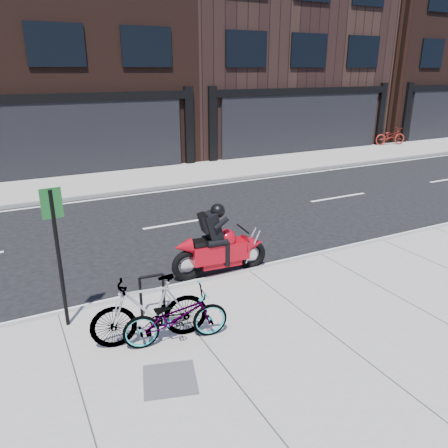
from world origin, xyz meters
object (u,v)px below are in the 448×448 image
bicycle_front (176,317)px  utility_grate (170,379)px  bicycle_rear (150,310)px  sign_post (57,247)px  bicycle_far (390,136)px  bike_rack (152,291)px  motorcycle (224,246)px

bicycle_front → utility_grate: size_ratio=2.28×
bicycle_front → bicycle_rear: size_ratio=0.90×
bicycle_front → sign_post: bearing=57.1°
bicycle_far → sign_post: sign_post is taller
bike_rack → bicycle_rear: (-0.29, -0.78, 0.11)m
bike_rack → sign_post: bearing=166.8°
bicycle_front → motorcycle: (1.95, 2.11, 0.09)m
bicycle_rear → bicycle_far: size_ratio=1.00×
bike_rack → utility_grate: (-0.36, -1.82, -0.45)m
utility_grate → sign_post: size_ratio=0.31×
bicycle_far → utility_grate: size_ratio=2.51×
bicycle_front → bicycle_rear: bearing=69.5°
bicycle_front → sign_post: 2.24m
motorcycle → sign_post: (-3.45, -0.79, 0.92)m
bicycle_rear → bicycle_far: bicycle_rear is taller
bicycle_rear → utility_grate: bicycle_rear is taller
bicycle_far → utility_grate: 23.14m
bike_rack → bicycle_far: 21.81m
bike_rack → sign_post: 1.78m
bicycle_front → utility_grate: bearing=161.0°
bike_rack → sign_post: size_ratio=0.32×
bicycle_front → bicycle_far: size_ratio=0.91×
bicycle_rear → motorcycle: 3.00m
bicycle_rear → bicycle_far: 22.48m
bike_rack → bicycle_rear: 0.84m
sign_post → bike_rack: bearing=-16.9°
bicycle_front → bicycle_rear: (-0.36, 0.20, 0.12)m
bike_rack → bicycle_front: (0.07, -0.98, -0.01)m
motorcycle → utility_grate: size_ratio=2.96×
motorcycle → sign_post: bearing=-161.8°
bike_rack → motorcycle: bearing=29.2°
bike_rack → bicycle_rear: size_ratio=0.41×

